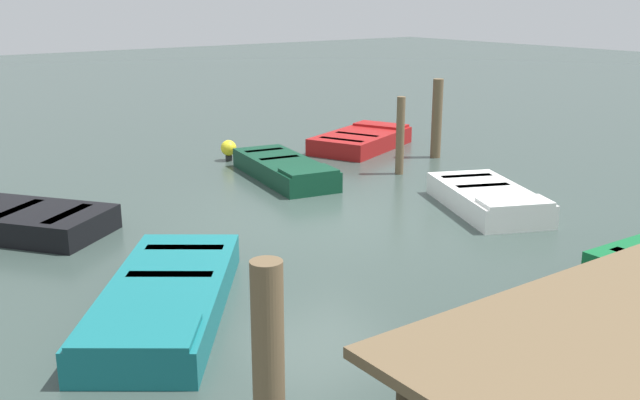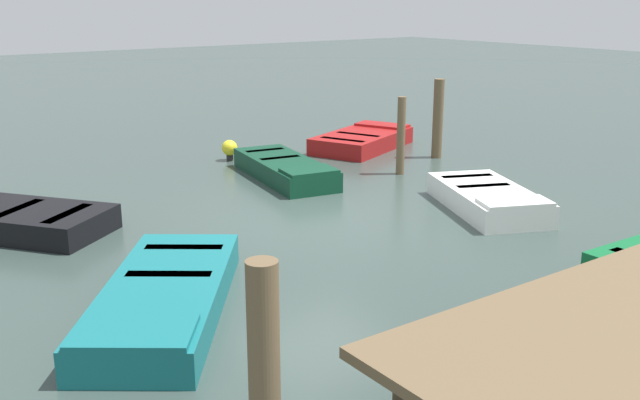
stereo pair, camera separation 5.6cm
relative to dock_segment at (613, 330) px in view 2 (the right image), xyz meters
name	(u,v)px [view 2 (the right image)]	position (x,y,z in m)	size (l,w,h in m)	color
ground_plane	(320,220)	(-1.44, -6.31, -0.84)	(80.00, 80.00, 0.00)	#33423D
dock_segment	(613,330)	(0.00, 0.00, 0.00)	(4.59, 2.03, 0.95)	brown
rowboat_red	(363,140)	(-5.83, -10.47, -0.62)	(3.18, 2.44, 0.46)	maroon
rowboat_black	(5,218)	(3.01, -8.89, -0.62)	(3.15, 3.57, 0.46)	black
rowboat_teal	(164,297)	(2.30, -4.37, -0.62)	(3.22, 3.66, 0.46)	#14666B
rowboat_dark_green	(285,169)	(-2.56, -9.05, -0.62)	(1.67, 3.27, 0.46)	#0C3823
rowboat_white	(488,198)	(-4.18, -5.00, -0.62)	(2.26, 2.95, 0.46)	silver
mooring_piling_far_right	(264,375)	(2.97, -1.04, 0.08)	(0.25, 0.25, 1.84)	brown
mooring_piling_near_right	(401,136)	(-4.77, -7.94, -0.01)	(0.18, 0.18, 1.65)	brown
mooring_piling_mid_left	(438,119)	(-6.57, -8.64, 0.08)	(0.24, 0.24, 1.84)	brown
marker_buoy	(230,148)	(-2.49, -11.24, -0.55)	(0.36, 0.36, 0.48)	#262626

